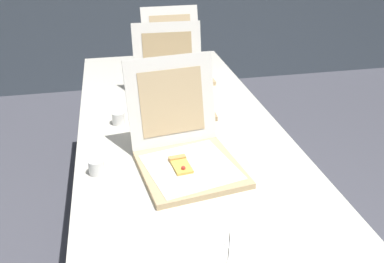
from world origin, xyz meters
The scene contains 7 objects.
table centered at (0.00, 0.61, 0.70)m, with size 0.89×2.20×0.74m.
pizza_box_front centered at (-0.03, 0.29, 0.80)m, with size 0.41×0.48×0.36m.
pizza_box_middle centered at (0.01, 0.85, 0.80)m, with size 0.36×0.44×0.36m.
pizza_box_back centered at (0.10, 1.28, 0.79)m, with size 0.36×0.47×0.36m.
cup_white_near_left centered at (-0.36, 0.30, 0.77)m, with size 0.06×0.06×0.06m, color white.
cup_white_mid centered at (-0.26, 0.69, 0.77)m, with size 0.06×0.06×0.06m, color white.
napkin_pile centered at (0.07, -0.18, 0.75)m, with size 0.19×0.19×0.01m.
Camera 1 is at (-0.27, -0.95, 1.55)m, focal length 37.24 mm.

